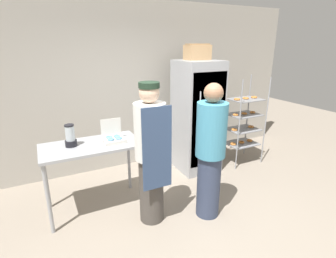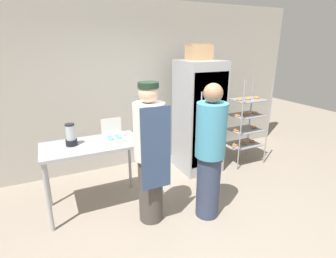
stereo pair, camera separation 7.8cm
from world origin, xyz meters
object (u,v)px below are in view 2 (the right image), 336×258
at_px(refrigerator, 199,117).
at_px(person_customer, 210,153).
at_px(baking_rack, 246,122).
at_px(donut_box, 114,138).
at_px(blender_pitcher, 71,136).
at_px(cardboard_storage_box, 199,52).
at_px(person_baker, 150,153).

relative_size(refrigerator, person_customer, 1.09).
relative_size(baking_rack, donut_box, 5.59).
relative_size(donut_box, blender_pitcher, 1.01).
bearing_deg(donut_box, baking_rack, 7.15).
bearing_deg(person_customer, cardboard_storage_box, 65.08).
xyz_separation_m(blender_pitcher, cardboard_storage_box, (2.13, 0.47, 0.97)).
xyz_separation_m(baking_rack, person_customer, (-1.51, -1.08, 0.10)).
distance_m(baking_rack, person_customer, 1.86).
bearing_deg(cardboard_storage_box, baking_rack, -15.61).
height_order(baking_rack, person_customer, person_customer).
bearing_deg(donut_box, person_customer, -37.65).
xyz_separation_m(person_baker, person_customer, (0.70, -0.23, -0.03)).
height_order(blender_pitcher, person_customer, person_customer).
distance_m(baking_rack, person_baker, 2.37).
height_order(blender_pitcher, cardboard_storage_box, cardboard_storage_box).
xyz_separation_m(refrigerator, person_customer, (-0.60, -1.24, -0.06)).
relative_size(refrigerator, cardboard_storage_box, 4.76).
distance_m(refrigerator, person_baker, 1.65).
bearing_deg(blender_pitcher, baking_rack, 4.23).
relative_size(refrigerator, blender_pitcher, 6.72).
height_order(refrigerator, person_baker, refrigerator).
relative_size(cardboard_storage_box, person_customer, 0.23).
distance_m(blender_pitcher, person_customer, 1.75).
xyz_separation_m(blender_pitcher, person_customer, (1.51, -0.86, -0.17)).
height_order(donut_box, person_baker, person_baker).
distance_m(baking_rack, blender_pitcher, 3.05).
relative_size(baking_rack, person_baker, 0.91).
distance_m(blender_pitcher, person_baker, 1.04).
bearing_deg(baking_rack, donut_box, -172.85).
height_order(baking_rack, person_baker, person_baker).
distance_m(cardboard_storage_box, person_customer, 1.86).
bearing_deg(blender_pitcher, donut_box, -9.87).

